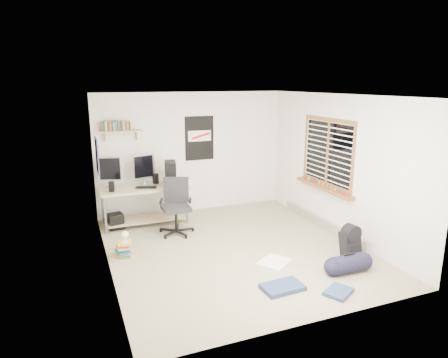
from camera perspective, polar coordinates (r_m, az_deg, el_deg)
name	(u,v)px	position (r m, az deg, el deg)	size (l,w,h in m)	color
floor	(234,249)	(6.73, 1.49, -9.97)	(4.00, 4.50, 0.01)	gray
ceiling	(235,95)	(6.17, 1.63, 11.90)	(4.00, 4.50, 0.01)	white
back_wall	(193,153)	(8.41, -4.51, 3.77)	(4.00, 0.01, 2.50)	silver
left_wall	(104,188)	(5.86, -16.78, -1.21)	(0.01, 4.50, 2.50)	silver
right_wall	(339,166)	(7.34, 16.11, 1.79)	(0.01, 4.50, 2.50)	silver
desk	(145,206)	(7.89, -11.25, -3.74)	(1.65, 0.72, 0.75)	tan
monitor_left	(110,174)	(7.88, -16.02, 0.66)	(0.43, 0.11, 0.47)	#97989C
monitor_right	(144,172)	(7.92, -11.35, 1.02)	(0.44, 0.11, 0.48)	#96959A
pc_tower	(170,173)	(7.77, -7.67, 0.83)	(0.21, 0.44, 0.46)	black
keyboard	(146,187)	(7.68, -11.04, -1.14)	(0.39, 0.14, 0.02)	black
speaker_left	(112,187)	(7.54, -15.77, -1.05)	(0.09, 0.09, 0.18)	black
speaker_right	(156,178)	(7.95, -9.75, 0.07)	(0.10, 0.10, 0.19)	black
office_chair	(176,208)	(7.26, -6.90, -4.11)	(0.67, 0.67, 1.02)	black
wall_shelf	(121,131)	(7.92, -14.47, 6.63)	(0.80, 0.22, 0.24)	tan
poster_back_wall	(200,138)	(8.38, -3.52, 5.83)	(0.62, 0.03, 0.92)	black
poster_left_wall	(97,156)	(6.98, -17.67, 3.18)	(0.02, 0.42, 0.60)	navy
window	(327,152)	(7.51, 14.49, 3.71)	(0.10, 1.50, 1.26)	brown
baseboard_heater	(323,223)	(7.85, 13.92, -6.11)	(0.08, 2.50, 0.18)	#B7B2A8
backpack	(350,243)	(6.74, 17.58, -8.75)	(0.30, 0.24, 0.40)	black
duffel_bag	(348,263)	(6.18, 17.36, -11.45)	(0.27, 0.27, 0.53)	black
tshirt	(275,262)	(6.27, 7.25, -11.73)	(0.47, 0.40, 0.04)	white
jeans_a	(283,287)	(5.58, 8.36, -15.03)	(0.55, 0.35, 0.06)	navy
jeans_b	(338,292)	(5.63, 16.02, -15.23)	(0.38, 0.29, 0.05)	navy
book_stack	(123,248)	(6.59, -14.18, -9.50)	(0.47, 0.38, 0.32)	brown
desk_lamp	(124,234)	(6.49, -14.10, -7.68)	(0.12, 0.21, 0.21)	silver
subwoofer	(116,221)	(7.82, -15.23, -5.87)	(0.27, 0.27, 0.30)	black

